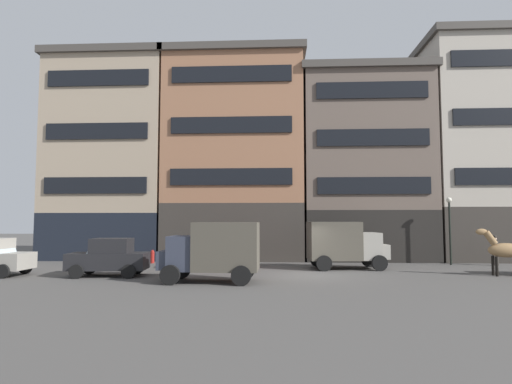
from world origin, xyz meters
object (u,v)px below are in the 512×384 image
Objects in this scene: sedan_parked_curb at (109,257)px; streetlamp_curbside at (450,221)px; sedan_light at (215,252)px; delivery_truck_near at (344,243)px; draft_horse at (504,250)px; delivery_truck_far at (213,250)px; fire_hydrant_curbside at (152,256)px; pedestrian_officer at (495,249)px.

streetlamp_curbside is at bearing 17.81° from sedan_parked_curb.
sedan_light is 14.46m from streetlamp_curbside.
delivery_truck_near is at bearing 16.60° from sedan_parked_curb.
draft_horse is 14.16m from delivery_truck_far.
draft_horse reaches higher than fire_hydrant_curbside.
delivery_truck_near is 9.61m from pedestrian_officer.
delivery_truck_near is at bearing -12.25° from fire_hydrant_curbside.
streetlamp_curbside is 4.96× the size of fire_hydrant_curbside.
draft_horse is at bearing -18.80° from delivery_truck_near.
delivery_truck_near is (-7.34, 2.50, 0.15)m from draft_horse.
delivery_truck_far is at bearing -155.02° from pedestrian_officer.
delivery_truck_far is 1.06× the size of streetlamp_curbside.
delivery_truck_near is at bearing -2.38° from sedan_light.
delivery_truck_far is 5.28× the size of fire_hydrant_curbside.
sedan_light is at bearing -27.35° from fire_hydrant_curbside.
fire_hydrant_curbside is (-18.49, 0.06, -2.24)m from streetlamp_curbside.
delivery_truck_far is 1.14× the size of sedan_parked_curb.
sedan_parked_curb is 4.61× the size of fire_hydrant_curbside.
streetlamp_curbside is 18.63m from fire_hydrant_curbside.
streetlamp_curbside is at bearing 95.73° from draft_horse.
pedestrian_officer is at bearing 15.15° from sedan_parked_curb.
sedan_parked_curb is (-19.26, -1.06, -0.36)m from draft_horse.
sedan_light is 1.00× the size of sedan_parked_curb.
draft_horse reaches higher than sedan_light.
streetlamp_curbside is at bearing -0.17° from fire_hydrant_curbside.
delivery_truck_far reaches higher than fire_hydrant_curbside.
pedestrian_officer is 2.16× the size of fire_hydrant_curbside.
sedan_parked_curb is at bearing -139.86° from sedan_light.
streetlamp_curbside reaches higher than sedan_parked_curb.
sedan_light and sedan_parked_curb have the same top height.
delivery_truck_near is at bearing -166.73° from pedestrian_officer.
streetlamp_curbside is at bearing 8.69° from sedan_light.
delivery_truck_far is at bearing -81.89° from sedan_light.
sedan_parked_curb reaches higher than pedestrian_officer.
delivery_truck_near reaches higher than sedan_light.
sedan_light is at bearing 177.62° from delivery_truck_near.
streetlamp_curbside reaches higher than delivery_truck_near.
sedan_parked_curb is 2.13× the size of pedestrian_officer.
delivery_truck_near reaches higher than pedestrian_officer.
pedestrian_officer is 21.01m from fire_hydrant_curbside.
sedan_parked_curb is at bearing -163.40° from delivery_truck_near.
delivery_truck_near is 1.16× the size of sedan_light.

